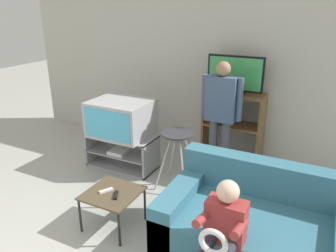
{
  "coord_description": "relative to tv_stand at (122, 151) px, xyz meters",
  "views": [
    {
      "loc": [
        1.66,
        -1.14,
        2.14
      ],
      "look_at": [
        0.14,
        1.86,
        0.9
      ],
      "focal_mm": 35.0,
      "sensor_mm": 36.0,
      "label": 1
    }
  ],
  "objects": [
    {
      "name": "remote_control_black",
      "position": [
        0.75,
        -1.19,
        0.17
      ],
      "size": [
        0.1,
        0.14,
        0.02
      ],
      "primitive_type": "cube",
      "rotation": [
        0.0,
        0.0,
        0.5
      ],
      "color": "black",
      "rests_on": "snack_table"
    },
    {
      "name": "television_main",
      "position": [
        0.01,
        0.01,
        0.48
      ],
      "size": [
        0.78,
        0.66,
        0.48
      ],
      "color": "#B2B2B7",
      "rests_on": "tv_stand"
    },
    {
      "name": "snack_table",
      "position": [
        0.68,
        -1.15,
        0.12
      ],
      "size": [
        0.52,
        0.52,
        0.39
      ],
      "color": "brown",
      "rests_on": "ground_plane"
    },
    {
      "name": "folding_stool",
      "position": [
        0.92,
        -0.15,
        0.36
      ],
      "size": [
        0.44,
        0.44,
        0.72
      ],
      "color": "#B7B7BC",
      "rests_on": "ground_plane"
    },
    {
      "name": "remote_control_white",
      "position": [
        0.62,
        -1.17,
        0.17
      ],
      "size": [
        0.1,
        0.14,
        0.02
      ],
      "primitive_type": "cube",
      "rotation": [
        0.0,
        0.0,
        -0.52
      ],
      "color": "silver",
      "rests_on": "snack_table"
    },
    {
      "name": "media_shelf",
      "position": [
        1.32,
        0.85,
        0.29
      ],
      "size": [
        0.82,
        0.39,
        1.02
      ],
      "color": "brown",
      "rests_on": "ground_plane"
    },
    {
      "name": "wall_back",
      "position": [
        0.8,
        1.12,
        1.07
      ],
      "size": [
        6.4,
        0.06,
        2.6
      ],
      "color": "beige",
      "rests_on": "ground_plane"
    },
    {
      "name": "television_flat",
      "position": [
        1.3,
        0.83,
        1.03
      ],
      "size": [
        0.76,
        0.2,
        0.51
      ],
      "color": "black",
      "rests_on": "media_shelf"
    },
    {
      "name": "couch",
      "position": [
        2.07,
        -0.94,
        0.05
      ],
      "size": [
        1.62,
        0.96,
        0.8
      ],
      "color": "teal",
      "rests_on": "ground_plane"
    },
    {
      "name": "person_seated_child",
      "position": [
        1.92,
        -1.49,
        0.35
      ],
      "size": [
        0.33,
        0.43,
        0.97
      ],
      "color": "#2D2D38",
      "rests_on": "ground_plane"
    },
    {
      "name": "tv_stand",
      "position": [
        0.0,
        0.0,
        0.0
      ],
      "size": [
        0.97,
        0.45,
        0.47
      ],
      "color": "#939399",
      "rests_on": "ground_plane"
    },
    {
      "name": "person_standing_adult",
      "position": [
        1.27,
        0.41,
        0.68
      ],
      "size": [
        0.53,
        0.2,
        1.51
      ],
      "color": "#4C4C56",
      "rests_on": "ground_plane"
    }
  ]
}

